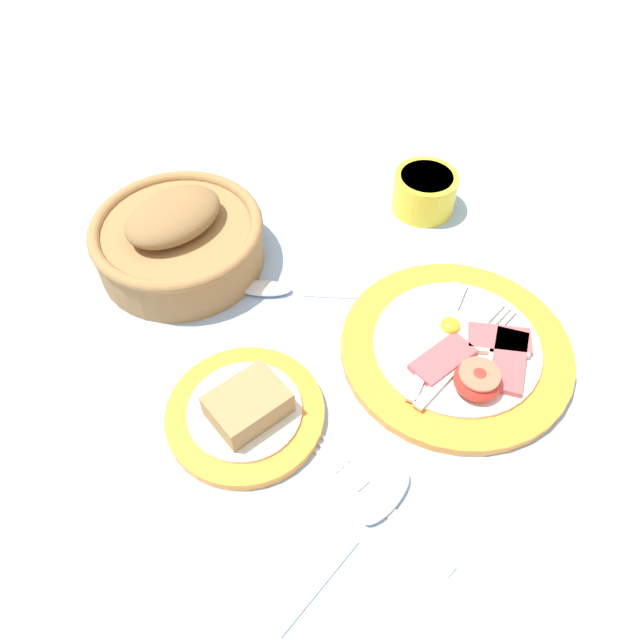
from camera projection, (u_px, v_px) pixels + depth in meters
ground_plane at (412, 372)px, 0.71m from camera, size 3.00×3.00×0.00m
breakfast_plate at (458, 350)px, 0.71m from camera, size 0.27×0.27×0.04m
bread_plate at (246, 411)px, 0.66m from camera, size 0.17×0.17×0.05m
sugar_cup at (425, 191)px, 0.86m from camera, size 0.09×0.09×0.06m
bread_basket at (178, 238)px, 0.79m from camera, size 0.22×0.22×0.10m
teaspoon_by_saucer at (285, 290)px, 0.78m from camera, size 0.18×0.12×0.01m
teaspoon_near_cup at (369, 518)px, 0.59m from camera, size 0.19×0.09×0.01m
fork_on_cloth at (381, 503)px, 0.61m from camera, size 0.07×0.18×0.01m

